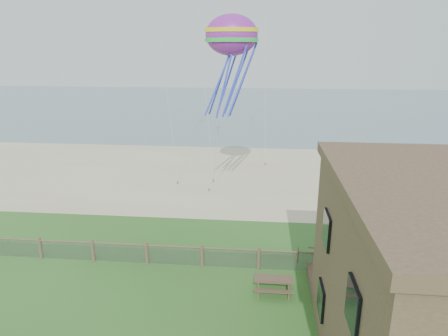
% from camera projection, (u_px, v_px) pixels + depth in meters
% --- Properties ---
extents(sand_beach, '(72.00, 20.00, 0.02)m').
position_uv_depth(sand_beach, '(228.00, 174.00, 36.56)').
color(sand_beach, tan).
rests_on(sand_beach, ground).
extents(ocean, '(160.00, 68.00, 0.02)m').
position_uv_depth(ocean, '(247.00, 106.00, 78.44)').
color(ocean, slate).
rests_on(ocean, ground).
extents(chainlink_fence, '(36.20, 0.20, 1.25)m').
position_uv_depth(chainlink_fence, '(202.00, 257.00, 21.18)').
color(chainlink_fence, brown).
rests_on(chainlink_fence, ground).
extents(picnic_table, '(1.82, 1.38, 0.77)m').
position_uv_depth(picnic_table, '(273.00, 285.00, 18.98)').
color(picnic_table, brown).
rests_on(picnic_table, ground).
extents(octopus_kite, '(4.09, 3.46, 7.17)m').
position_uv_depth(octopus_kite, '(231.00, 64.00, 26.34)').
color(octopus_kite, '#F72768').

